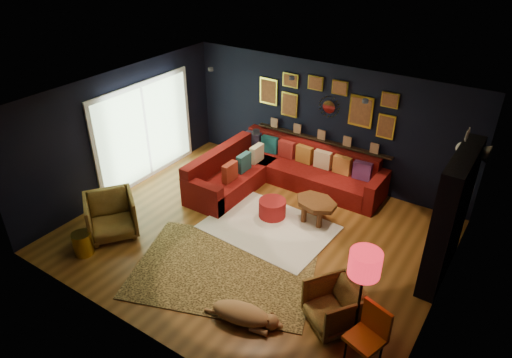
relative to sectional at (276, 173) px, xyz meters
The scene contains 20 objects.
floor 1.94m from the sectional, 71.24° to the right, with size 6.50×6.50×0.00m, color brown.
room_walls 2.29m from the sectional, 71.24° to the right, with size 6.50×6.50×6.50m.
sectional is the anchor object (origin of this frame).
ledge 1.22m from the sectional, 54.82° to the left, with size 3.20×0.12×0.04m, color black.
gallery_wall 1.84m from the sectional, 56.49° to the left, with size 3.15×0.04×1.02m.
sunburst_mirror 1.80m from the sectional, 51.91° to the left, with size 0.47×0.16×0.47m.
fireplace 3.88m from the sectional, 13.77° to the right, with size 0.31×1.60×2.20m.
deer_head 4.15m from the sectional, ahead, with size 0.50×0.28×0.45m.
sliding_door 2.97m from the sectional, 155.08° to the right, with size 0.06×2.80×2.20m.
ceiling_spots 2.53m from the sectional, 58.65° to the right, with size 3.30×2.50×0.06m.
shag_rug 1.63m from the sectional, 63.25° to the right, with size 2.32×1.69×0.03m, color white.
leopard_rug 2.97m from the sectional, 75.57° to the right, with size 2.96×2.12×0.02m, color tan.
coffee_table 1.54m from the sectional, 28.95° to the right, with size 1.01×0.86×0.44m.
pouf 1.23m from the sectional, 61.79° to the right, with size 0.53×0.53×0.35m, color maroon.
armchair_left 3.56m from the sectional, 116.76° to the right, with size 0.85×0.80×0.88m, color gold.
armchair_right 3.99m from the sectional, 46.53° to the right, with size 0.72×0.67×0.74m, color gold.
gold_stool 4.18m from the sectional, 112.30° to the right, with size 0.34×0.34×0.42m, color gold.
orange_chair 4.70m from the sectional, 43.75° to the right, with size 0.54×0.54×0.92m.
floor_lamp 4.42m from the sectional, 43.73° to the right, with size 0.42×0.42×1.53m.
dog 3.95m from the sectional, 65.90° to the right, with size 1.21×0.60×0.38m, color #B37A4A, non-canonical shape.
Camera 1 is at (3.81, -5.65, 5.16)m, focal length 32.00 mm.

